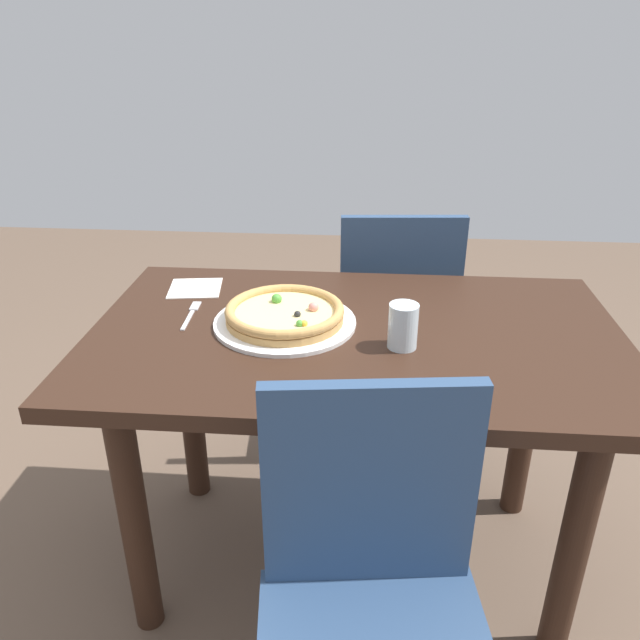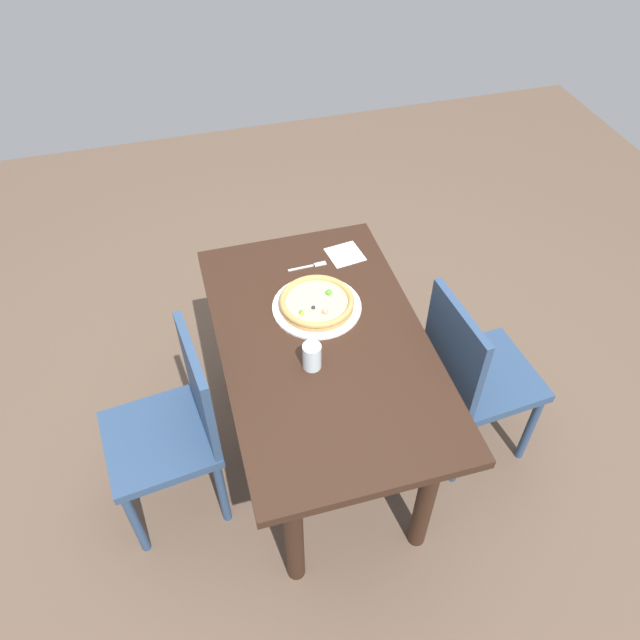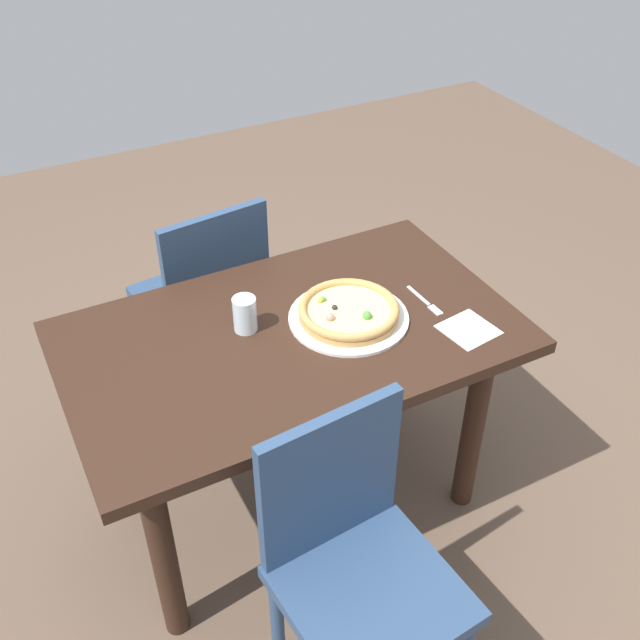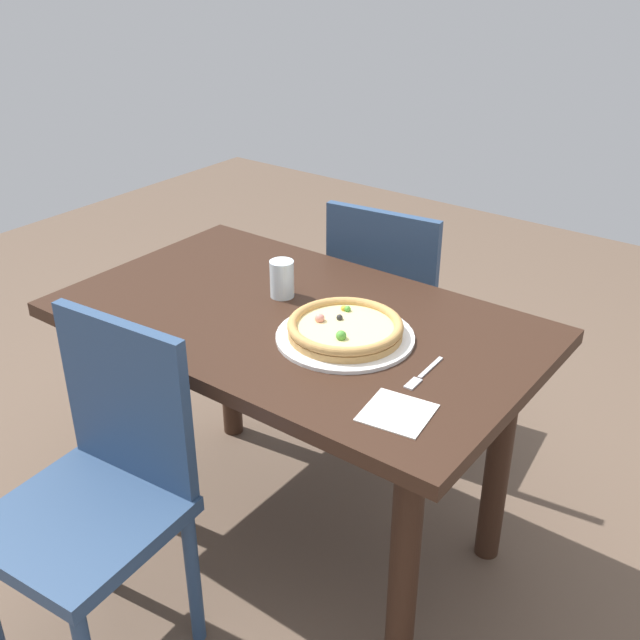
% 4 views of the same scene
% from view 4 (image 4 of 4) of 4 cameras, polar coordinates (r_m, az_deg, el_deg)
% --- Properties ---
extents(ground_plane, '(6.00, 6.00, 0.00)m').
position_cam_4_polar(ground_plane, '(2.44, -1.53, -15.25)').
color(ground_plane, brown).
extents(dining_table, '(1.28, 0.76, 0.74)m').
position_cam_4_polar(dining_table, '(2.07, -1.74, -2.58)').
color(dining_table, '#331E14').
rests_on(dining_table, ground).
extents(chair_near, '(0.44, 0.44, 0.88)m').
position_cam_4_polar(chair_near, '(2.59, 5.57, 0.60)').
color(chair_near, navy).
rests_on(chair_near, ground).
extents(chair_far, '(0.43, 0.43, 0.88)m').
position_cam_4_polar(chair_far, '(1.88, -16.26, -12.20)').
color(chair_far, navy).
rests_on(chair_far, ground).
extents(plate, '(0.35, 0.35, 0.01)m').
position_cam_4_polar(plate, '(1.90, 1.90, -1.26)').
color(plate, white).
rests_on(plate, dining_table).
extents(pizza, '(0.29, 0.29, 0.05)m').
position_cam_4_polar(pizza, '(1.89, 1.90, -0.59)').
color(pizza, tan).
rests_on(pizza, plate).
extents(fork, '(0.02, 0.17, 0.00)m').
position_cam_4_polar(fork, '(1.76, 7.66, -4.14)').
color(fork, silver).
rests_on(fork, dining_table).
extents(drinking_glass, '(0.07, 0.07, 0.11)m').
position_cam_4_polar(drinking_glass, '(2.10, -2.87, 3.11)').
color(drinking_glass, silver).
rests_on(drinking_glass, dining_table).
extents(napkin, '(0.16, 0.16, 0.00)m').
position_cam_4_polar(napkin, '(1.63, 5.82, -6.94)').
color(napkin, white).
rests_on(napkin, dining_table).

